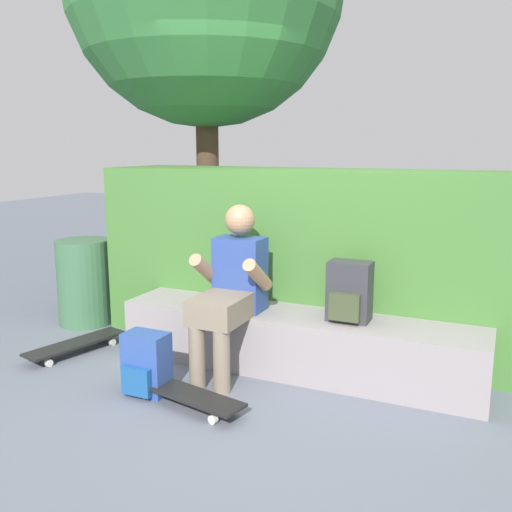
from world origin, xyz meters
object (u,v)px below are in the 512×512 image
Objects in this scene: person_skater at (231,286)px; trash_bin at (85,282)px; backpack_on_ground at (146,364)px; skateboard_beside_bench at (76,344)px; bench_main at (296,342)px; skateboard_near_person at (186,394)px; backpack_on_bench at (349,292)px.

trash_bin is at bearing 164.77° from person_skater.
trash_bin is (-1.36, 0.99, 0.18)m from backpack_on_ground.
person_skater is 1.42× the size of skateboard_beside_bench.
bench_main is 1.05m from backpack_on_ground.
bench_main is at bearing 62.58° from skateboard_near_person.
person_skater is 0.80m from backpack_on_bench.
bench_main is 0.55m from backpack_on_bench.
backpack_on_bench is at bearing 10.63° from skateboard_beside_bench.
backpack_on_bench reaches higher than skateboard_near_person.
trash_bin is at bearing 174.12° from backpack_on_bench.
bench_main is 3.39× the size of trash_bin.
skateboard_near_person is 2.06× the size of backpack_on_ground.
backpack_on_bench reaches higher than backpack_on_ground.
skateboard_near_person is 1.09× the size of trash_bin.
skateboard_beside_bench is 0.98m from backpack_on_ground.
backpack_on_ground is (-0.35, -0.53, -0.43)m from person_skater.
backpack_on_ground is at bearing -21.52° from skateboard_beside_bench.
backpack_on_bench is at bearing -5.88° from trash_bin.
backpack_on_ground is (-0.74, -0.75, -0.02)m from bench_main.
skateboard_near_person is 1.30m from skateboard_beside_bench.
person_skater is 1.42× the size of skateboard_near_person.
backpack_on_bench is (0.37, -0.01, 0.40)m from bench_main.
person_skater is 0.76m from backpack_on_ground.
bench_main is 6.41× the size of backpack_on_bench.
skateboard_near_person is (-0.02, -0.58, -0.55)m from person_skater.
backpack_on_bench reaches higher than trash_bin.
trash_bin reaches higher than backpack_on_ground.
skateboard_beside_bench is (-1.24, 0.41, 0.00)m from skateboard_near_person.
bench_main is at bearing 178.55° from backpack_on_bench.
person_skater reaches higher than backpack_on_bench.
person_skater is at bearing 88.30° from skateboard_near_person.
bench_main is 3.11× the size of skateboard_near_person.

